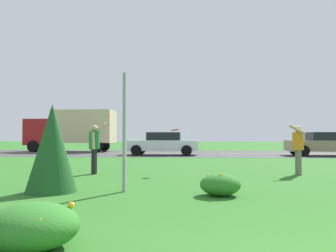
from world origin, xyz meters
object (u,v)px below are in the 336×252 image
object	(u,v)px
frisbee_red	(175,130)
car_tan_center_left	(325,144)
box_truck_red	(73,128)
sign_post_near_path	(124,132)
person_thrower_green_shirt	(94,145)
car_white_center_right	(163,143)
person_catcher_orange_shirt	(298,145)

from	to	relation	value
frisbee_red	car_tan_center_left	size ratio (longest dim) A/B	0.06
frisbee_red	box_truck_red	bearing A→B (deg)	121.16
frisbee_red	sign_post_near_path	bearing A→B (deg)	-104.32
car_tan_center_left	box_truck_red	bearing A→B (deg)	166.78
frisbee_red	box_truck_red	size ratio (longest dim) A/B	0.04
sign_post_near_path	box_truck_red	xyz separation A→B (m)	(-7.94, 18.17, 0.50)
sign_post_near_path	person_thrower_green_shirt	world-z (taller)	sign_post_near_path
person_thrower_green_shirt	car_tan_center_left	distance (m)	15.57
person_thrower_green_shirt	car_white_center_right	world-z (taller)	person_thrower_green_shirt
frisbee_red	person_catcher_orange_shirt	bearing A→B (deg)	0.35
person_thrower_green_shirt	car_tan_center_left	size ratio (longest dim) A/B	0.37
person_thrower_green_shirt	box_truck_red	bearing A→B (deg)	112.80
person_thrower_green_shirt	person_catcher_orange_shirt	size ratio (longest dim) A/B	1.06
car_tan_center_left	car_white_center_right	world-z (taller)	same
person_catcher_orange_shirt	person_thrower_green_shirt	bearing A→B (deg)	-177.19
frisbee_red	person_thrower_green_shirt	bearing A→B (deg)	-173.52
sign_post_near_path	car_white_center_right	bearing A→B (deg)	92.00
sign_post_near_path	frisbee_red	distance (m)	3.66
frisbee_red	car_tan_center_left	xyz separation A→B (m)	(8.63, 10.52, -0.67)
person_thrower_green_shirt	car_white_center_right	bearing A→B (deg)	83.79
car_tan_center_left	box_truck_red	world-z (taller)	box_truck_red
person_thrower_green_shirt	box_truck_red	world-z (taller)	box_truck_red
person_thrower_green_shirt	frisbee_red	size ratio (longest dim) A/B	6.65
sign_post_near_path	box_truck_red	distance (m)	19.84
sign_post_near_path	car_white_center_right	world-z (taller)	sign_post_near_path
frisbee_red	car_white_center_right	size ratio (longest dim) A/B	0.06
person_catcher_orange_shirt	box_truck_red	bearing A→B (deg)	131.04
box_truck_red	frisbee_red	bearing A→B (deg)	-58.84
car_white_center_right	person_catcher_orange_shirt	bearing A→B (deg)	-63.37
person_catcher_orange_shirt	box_truck_red	distance (m)	19.38
car_tan_center_left	car_white_center_right	xyz separation A→B (m)	(-10.03, 0.00, 0.00)
frisbee_red	car_white_center_right	bearing A→B (deg)	97.55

